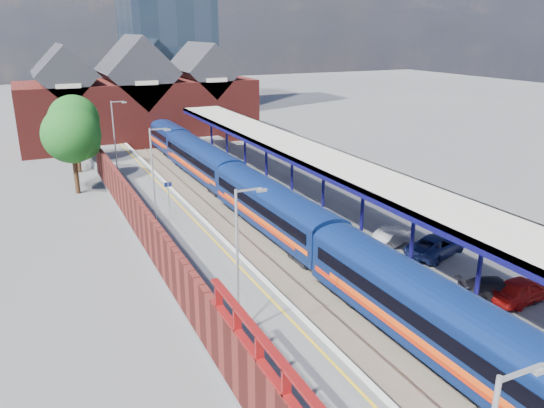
{
  "coord_description": "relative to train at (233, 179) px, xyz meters",
  "views": [
    {
      "loc": [
        -14.23,
        -14.0,
        14.42
      ],
      "look_at": [
        1.0,
        18.34,
        2.6
      ],
      "focal_mm": 35.0,
      "sensor_mm": 36.0,
      "label": 1
    }
  ],
  "objects": [
    {
      "name": "station_building",
      "position": [
        -1.49,
        30.62,
        3.33
      ],
      "size": [
        30.0,
        12.12,
        13.78
      ],
      "color": "maroon",
      "rests_on": "ground"
    },
    {
      "name": "parked_car_silver",
      "position": [
        4.98,
        -15.73,
        -0.51
      ],
      "size": [
        3.91,
        2.6,
        1.22
      ],
      "primitive_type": "imported",
      "rotation": [
        0.0,
        0.0,
        1.96
      ],
      "color": "silver",
      "rests_on": "right_platform"
    },
    {
      "name": "lamp_post_b",
      "position": [
        -7.86,
        -21.38,
        2.87
      ],
      "size": [
        1.48,
        0.18,
        7.0
      ],
      "color": "#A5A8AA",
      "rests_on": "left_platform"
    },
    {
      "name": "parked_car_blue",
      "position": [
        6.57,
        -18.12,
        -0.49
      ],
      "size": [
        4.99,
        3.44,
        1.27
      ],
      "primitive_type": "imported",
      "rotation": [
        0.0,
        0.0,
        1.89
      ],
      "color": "navy",
      "rests_on": "right_platform"
    },
    {
      "name": "yellow_line",
      "position": [
        -5.24,
        -7.38,
        -1.12
      ],
      "size": [
        0.14,
        76.0,
        0.01
      ],
      "primitive_type": "cube",
      "color": "yellow",
      "rests_on": "left_platform"
    },
    {
      "name": "right_platform",
      "position": [
        4.51,
        -7.38,
        -1.62
      ],
      "size": [
        6.0,
        76.0,
        1.0
      ],
      "primitive_type": "cube",
      "color": "#565659",
      "rests_on": "ground"
    },
    {
      "name": "coping_right",
      "position": [
        1.66,
        -7.38,
        -1.1
      ],
      "size": [
        0.3,
        76.0,
        0.05
      ],
      "primitive_type": "cube",
      "color": "silver",
      "rests_on": "right_platform"
    },
    {
      "name": "parked_car_red",
      "position": [
        6.47,
        -24.69,
        -0.46
      ],
      "size": [
        3.99,
        1.82,
        1.33
      ],
      "primitive_type": "imported",
      "rotation": [
        0.0,
        0.0,
        1.64
      ],
      "color": "#A80F0E",
      "rests_on": "right_platform"
    },
    {
      "name": "tree_far",
      "position": [
        -10.84,
        16.53,
        3.23
      ],
      "size": [
        5.2,
        5.2,
        8.1
      ],
      "color": "#382314",
      "rests_on": "ground"
    },
    {
      "name": "left_platform",
      "position": [
        -6.99,
        -7.38,
        -1.62
      ],
      "size": [
        5.0,
        76.0,
        1.0
      ],
      "primitive_type": "cube",
      "color": "#565659",
      "rests_on": "ground"
    },
    {
      "name": "rails",
      "position": [
        -1.49,
        -7.38,
        -2.0
      ],
      "size": [
        4.51,
        76.0,
        0.14
      ],
      "color": "slate",
      "rests_on": "ground"
    },
    {
      "name": "train",
      "position": [
        0.0,
        0.0,
        0.0
      ],
      "size": [
        3.07,
        65.94,
        3.45
      ],
      "color": "#0B1D4F",
      "rests_on": "ground"
    },
    {
      "name": "lamp_post_c",
      "position": [
        -7.86,
        -5.38,
        2.87
      ],
      "size": [
        1.48,
        0.18,
        7.0
      ],
      "color": "#A5A8AA",
      "rests_on": "left_platform"
    },
    {
      "name": "brick_wall",
      "position": [
        -9.59,
        -13.84,
        0.33
      ],
      "size": [
        0.35,
        50.0,
        3.86
      ],
      "color": "maroon",
      "rests_on": "left_platform"
    },
    {
      "name": "ground",
      "position": [
        -1.49,
        2.62,
        -2.12
      ],
      "size": [
        240.0,
        240.0,
        0.0
      ],
      "primitive_type": "plane",
      "color": "#5B5B5E",
      "rests_on": "ground"
    },
    {
      "name": "parked_car_dark",
      "position": [
        5.37,
        -24.03,
        -0.53
      ],
      "size": [
        4.38,
        3.12,
        1.18
      ],
      "primitive_type": "imported",
      "rotation": [
        0.0,
        0.0,
        1.16
      ],
      "color": "black",
      "rests_on": "right_platform"
    },
    {
      "name": "canopy",
      "position": [
        3.99,
        -5.43,
        3.13
      ],
      "size": [
        4.5,
        52.0,
        4.48
      ],
      "color": "#100D51",
      "rests_on": "right_platform"
    },
    {
      "name": "lamp_post_d",
      "position": [
        -7.86,
        10.62,
        2.87
      ],
      "size": [
        1.48,
        0.18,
        7.0
      ],
      "color": "#A5A8AA",
      "rests_on": "left_platform"
    },
    {
      "name": "tree_near",
      "position": [
        -11.84,
        8.53,
        3.23
      ],
      "size": [
        5.2,
        5.2,
        8.1
      ],
      "color": "#382314",
      "rests_on": "ground"
    },
    {
      "name": "coping_left",
      "position": [
        -4.64,
        -7.38,
        -1.1
      ],
      "size": [
        0.3,
        76.0,
        0.05
      ],
      "primitive_type": "cube",
      "color": "silver",
      "rests_on": "left_platform"
    },
    {
      "name": "platform_sign",
      "position": [
        -6.49,
        -3.38,
        0.57
      ],
      "size": [
        0.55,
        0.08,
        2.5
      ],
      "color": "#A5A8AA",
      "rests_on": "left_platform"
    },
    {
      "name": "ballast_bed",
      "position": [
        -1.49,
        -7.38,
        -2.09
      ],
      "size": [
        6.0,
        76.0,
        0.06
      ],
      "primitive_type": "cube",
      "color": "#473D33",
      "rests_on": "ground"
    }
  ]
}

